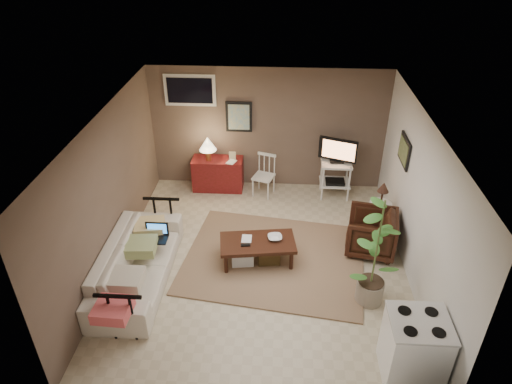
# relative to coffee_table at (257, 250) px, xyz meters

# --- Properties ---
(floor) EXTENTS (5.00, 5.00, 0.00)m
(floor) POSITION_rel_coffee_table_xyz_m (0.05, 0.00, -0.24)
(floor) COLOR #C1B293
(floor) RESTS_ON ground
(art_back) EXTENTS (0.50, 0.03, 0.60)m
(art_back) POSITION_rel_coffee_table_xyz_m (-0.50, 2.48, 1.21)
(art_back) COLOR black
(art_right) EXTENTS (0.03, 0.60, 0.45)m
(art_right) POSITION_rel_coffee_table_xyz_m (2.28, 1.05, 1.28)
(art_right) COLOR black
(window) EXTENTS (0.96, 0.03, 0.60)m
(window) POSITION_rel_coffee_table_xyz_m (-1.40, 2.48, 1.71)
(window) COLOR silver
(rug) EXTENTS (3.08, 2.60, 0.03)m
(rug) POSITION_rel_coffee_table_xyz_m (0.27, 0.09, -0.23)
(rug) COLOR #836A4C
(rug) RESTS_ON floor
(coffee_table) EXTENTS (1.23, 0.75, 0.44)m
(coffee_table) POSITION_rel_coffee_table_xyz_m (0.00, 0.00, 0.00)
(coffee_table) COLOR #32180D
(coffee_table) RESTS_ON floor
(sofa) EXTENTS (0.67, 2.28, 0.89)m
(sofa) POSITION_rel_coffee_table_xyz_m (-1.75, -0.51, 0.20)
(sofa) COLOR beige
(sofa) RESTS_ON floor
(sofa_pillows) EXTENTS (0.44, 2.17, 0.15)m
(sofa_pillows) POSITION_rel_coffee_table_xyz_m (-1.69, -0.77, 0.30)
(sofa_pillows) COLOR beige
(sofa_pillows) RESTS_ON sofa
(sofa_end_rails) EXTENTS (0.61, 2.28, 0.77)m
(sofa_end_rails) POSITION_rel_coffee_table_xyz_m (-1.61, -0.51, 0.14)
(sofa_end_rails) COLOR black
(sofa_end_rails) RESTS_ON floor
(laptop) EXTENTS (0.35, 0.26, 0.24)m
(laptop) POSITION_rel_coffee_table_xyz_m (-1.53, -0.12, 0.33)
(laptop) COLOR black
(laptop) RESTS_ON sofa
(red_console) EXTENTS (0.98, 0.44, 1.14)m
(red_console) POSITION_rel_coffee_table_xyz_m (-0.93, 2.24, 0.15)
(red_console) COLOR maroon
(red_console) RESTS_ON floor
(spindle_chair) EXTENTS (0.47, 0.47, 0.82)m
(spindle_chair) POSITION_rel_coffee_table_xyz_m (0.00, 2.09, 0.14)
(spindle_chair) COLOR silver
(spindle_chair) RESTS_ON floor
(tv_stand) EXTENTS (0.70, 0.46, 1.21)m
(tv_stand) POSITION_rel_coffee_table_xyz_m (1.38, 2.11, 0.40)
(tv_stand) COLOR silver
(tv_stand) RESTS_ON floor
(side_table) EXTENTS (0.38, 0.38, 1.00)m
(side_table) POSITION_rel_coffee_table_xyz_m (2.01, 0.92, 0.38)
(side_table) COLOR silver
(side_table) RESTS_ON floor
(armchair) EXTENTS (0.84, 0.87, 0.78)m
(armchair) POSITION_rel_coffee_table_xyz_m (1.81, 0.42, 0.14)
(armchair) COLOR black
(armchair) RESTS_ON floor
(potted_plant) EXTENTS (0.43, 0.43, 1.71)m
(potted_plant) POSITION_rel_coffee_table_xyz_m (1.64, -0.73, 0.67)
(potted_plant) COLOR gray
(potted_plant) RESTS_ON floor
(stove) EXTENTS (0.68, 0.63, 0.89)m
(stove) POSITION_rel_coffee_table_xyz_m (1.94, -1.93, 0.20)
(stove) COLOR white
(stove) RESTS_ON floor
(bowl) EXTENTS (0.23, 0.09, 0.22)m
(bowl) POSITION_rel_coffee_table_xyz_m (0.27, 0.08, 0.28)
(bowl) COLOR #32180D
(bowl) RESTS_ON coffee_table
(book_table) EXTENTS (0.15, 0.02, 0.21)m
(book_table) POSITION_rel_coffee_table_xyz_m (-0.24, 0.04, 0.28)
(book_table) COLOR #32180D
(book_table) RESTS_ON coffee_table
(book_console) EXTENTS (0.15, 0.08, 0.21)m
(book_console) POSITION_rel_coffee_table_xyz_m (-0.69, 2.15, 0.52)
(book_console) COLOR #32180D
(book_console) RESTS_ON red_console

